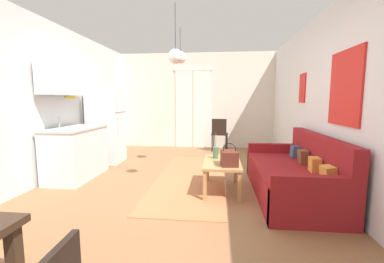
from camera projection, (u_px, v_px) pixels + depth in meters
name	position (u px, v px, depth m)	size (l,w,h in m)	color
ground_plane	(173.00, 197.00, 3.70)	(4.95, 8.04, 0.10)	#8E603D
wall_back	(196.00, 101.00, 7.25)	(4.55, 0.13, 2.67)	silver
wall_right	(340.00, 101.00, 3.30)	(0.12, 7.64, 2.67)	silver
wall_left	(25.00, 101.00, 3.76)	(0.12, 7.64, 2.67)	silver
area_rug	(191.00, 178.00, 4.42)	(1.15, 3.17, 0.01)	#B26B42
couch	(296.00, 177.00, 3.59)	(0.94, 2.06, 0.87)	maroon
coffee_table	(222.00, 165.00, 3.77)	(0.54, 0.93, 0.45)	#B27F4C
bamboo_vase	(216.00, 153.00, 3.94)	(0.09, 0.09, 0.40)	#47704C
handbag	(229.00, 158.00, 3.52)	(0.25, 0.31, 0.32)	#512319
refrigerator	(106.00, 125.00, 5.48)	(0.67, 0.62, 1.62)	white
kitchen_counter	(74.00, 135.00, 4.36)	(0.64, 1.19, 2.02)	silver
accent_chair	(220.00, 133.00, 6.69)	(0.46, 0.45, 0.87)	black
pendant_lamp_near	(175.00, 56.00, 3.54)	(0.21, 0.21, 0.82)	black
pendant_lamp_far	(180.00, 57.00, 4.67)	(0.22, 0.22, 0.65)	black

